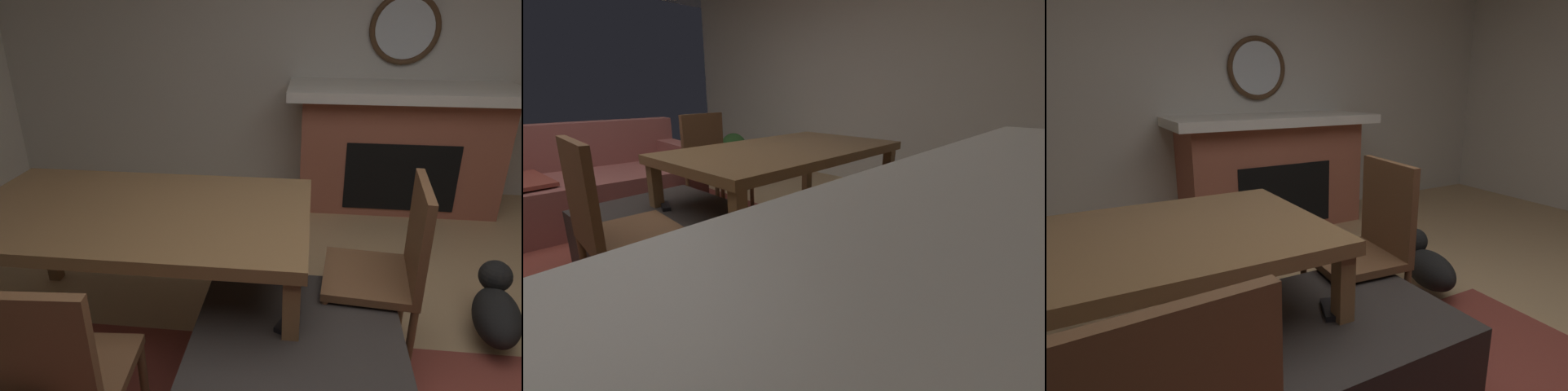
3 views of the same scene
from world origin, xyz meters
TOP-DOWN VIEW (x-y plane):
  - wall_back_fireplace_side at (0.00, -2.96)m, footprint 7.07×0.12m
  - fireplace at (-0.35, -2.58)m, footprint 1.86×0.76m
  - round_wall_mirror at (-0.35, -2.87)m, footprint 0.58×0.05m
  - ottoman_coffee_table at (0.41, -0.32)m, footprint 0.88×0.81m
  - tv_remote at (0.45, -0.34)m, footprint 0.11×0.17m
  - dining_table at (1.22, -0.69)m, footprint 1.68×0.96m
  - dining_chair_west at (-0.02, -0.68)m, footprint 0.48×0.48m
  - dining_chair_north at (1.21, 0.18)m, footprint 0.47×0.47m
  - small_dog at (-0.62, -0.84)m, footprint 0.31×0.51m

SIDE VIEW (x-z plane):
  - small_dog at x=-0.62m, z-range 0.02..0.35m
  - ottoman_coffee_table at x=0.41m, z-range 0.00..0.39m
  - tv_remote at x=0.45m, z-range 0.39..0.42m
  - dining_chair_west at x=-0.02m, z-range 0.06..0.99m
  - dining_chair_north at x=1.21m, z-range 0.06..0.99m
  - fireplace at x=-0.35m, z-range 0.01..1.05m
  - dining_table at x=1.22m, z-range 0.30..1.04m
  - wall_back_fireplace_side at x=0.00m, z-range 0.00..2.63m
  - round_wall_mirror at x=-0.35m, z-range 1.16..1.75m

